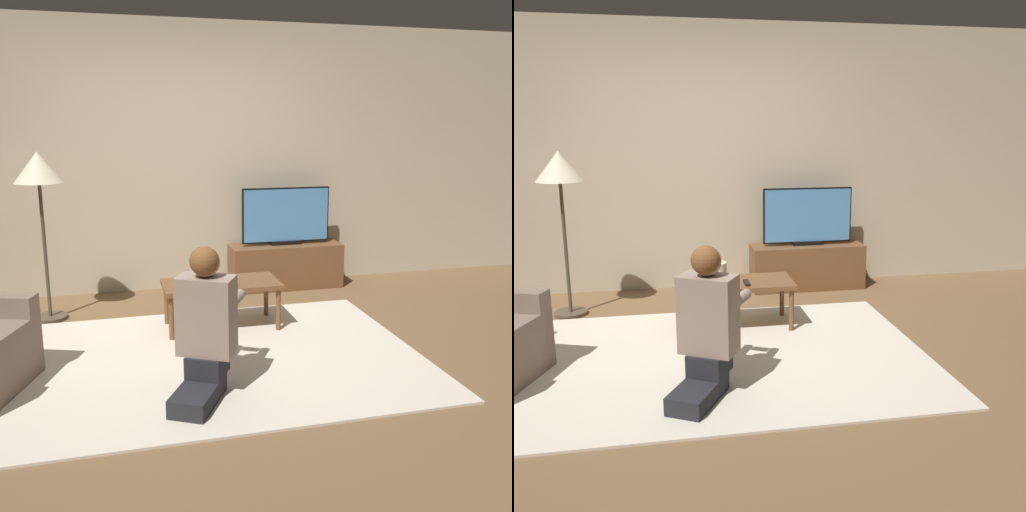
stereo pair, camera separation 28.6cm
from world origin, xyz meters
TOP-DOWN VIEW (x-y plane):
  - ground_plane at (0.00, 0.00)m, footprint 10.00×10.00m
  - wall_back at (0.00, 1.93)m, footprint 10.00×0.06m
  - rug at (0.00, 0.00)m, footprint 2.88×2.09m
  - tv_stand at (1.03, 1.66)m, footprint 1.13×0.36m
  - tv at (1.03, 1.66)m, footprint 0.90×0.08m
  - coffee_table at (0.16, 0.62)m, footprint 0.94×0.45m
  - floor_lamp at (-1.22, 1.21)m, footprint 0.39×0.39m
  - person_kneeling at (-0.15, -0.50)m, footprint 0.60×0.82m
  - table_lamp at (0.00, 0.60)m, footprint 0.18×0.18m
  - remote at (0.24, 0.53)m, footprint 0.04×0.15m

SIDE VIEW (x-z plane):
  - ground_plane at x=0.00m, z-range 0.00..0.00m
  - rug at x=0.00m, z-range 0.00..0.02m
  - tv_stand at x=1.03m, z-range 0.00..0.45m
  - coffee_table at x=0.16m, z-range 0.15..0.55m
  - remote at x=0.24m, z-range 0.40..0.41m
  - person_kneeling at x=-0.15m, z-range 0.00..0.92m
  - table_lamp at x=0.00m, z-range 0.41..0.58m
  - tv at x=1.03m, z-range 0.45..1.03m
  - floor_lamp at x=-1.22m, z-range 0.50..1.92m
  - wall_back at x=0.00m, z-range 0.00..2.60m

